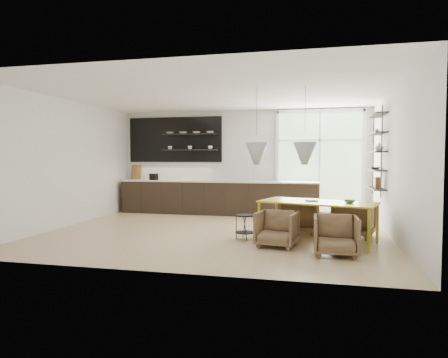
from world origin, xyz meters
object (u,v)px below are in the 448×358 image
armchair_back_left (299,216)px  wire_stool (245,223)px  armchair_back_right (354,219)px  armchair_front_right (336,235)px  dining_table (318,204)px  armchair_front_left (277,229)px

armchair_back_left → wire_stool: 1.33m
armchair_back_right → armchair_front_right: 1.74m
armchair_back_left → dining_table: bearing=114.4°
armchair_back_left → wire_stool: size_ratio=1.62×
armchair_back_left → armchair_front_right: armchair_back_left is taller
armchair_front_right → armchair_back_left: bearing=108.9°
wire_stool → armchair_front_right: bearing=-29.8°
armchair_back_left → armchair_front_right: bearing=110.2°
wire_stool → armchair_front_left: bearing=-37.5°
armchair_back_left → armchair_back_right: 1.09m
dining_table → armchair_front_left: (-0.70, -0.57, -0.39)m
armchair_back_right → armchair_front_left: (-1.41, -1.26, -0.04)m
dining_table → armchair_back_left: (-0.37, 0.83, -0.36)m
dining_table → armchair_front_left: bearing=-123.8°
armchair_back_right → wire_stool: (-2.07, -0.75, -0.05)m
dining_table → armchair_back_right: bearing=61.3°
armchair_back_left → armchair_front_left: 1.43m
armchair_front_left → armchair_back_left: bearing=85.8°
dining_table → armchair_back_right: (0.71, 0.69, -0.36)m
armchair_front_left → wire_stool: bearing=151.6°
dining_table → armchair_front_right: (0.29, -1.00, -0.38)m
armchair_back_left → armchair_front_left: armchair_back_left is taller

